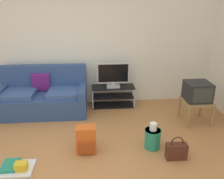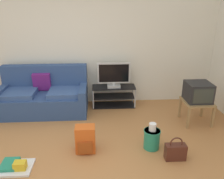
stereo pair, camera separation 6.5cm
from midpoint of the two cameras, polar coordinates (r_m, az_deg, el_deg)
The scene contains 11 objects.
ground_plane at distance 3.33m, azimuth -11.13°, elevation -19.81°, with size 9.00×9.80×0.02m, color #B27542.
wall_back at distance 5.05m, azimuth -9.25°, elevation 11.40°, with size 9.00×0.10×2.70m, color silver.
couch at distance 4.94m, azimuth -17.10°, elevation -1.67°, with size 1.77×0.84×0.93m.
tv_stand at distance 5.04m, azimuth -0.11°, elevation -1.66°, with size 0.93×0.38×0.45m.
flat_tv at distance 4.86m, azimuth -0.09°, elevation 3.58°, with size 0.69×0.22×0.53m.
side_table at distance 4.58m, azimuth 19.88°, elevation -3.37°, with size 0.51×0.51×0.44m.
crt_tv at distance 4.50m, azimuth 20.17°, elevation -0.43°, with size 0.44×0.44×0.35m.
backpack at distance 3.55m, azimuth -6.96°, elevation -12.28°, with size 0.30×0.27×0.42m.
handbag at distance 3.54m, azimuth 15.24°, elevation -14.52°, with size 0.30×0.13×0.36m.
cleaning_bucket at distance 3.68m, azimuth 9.57°, elevation -11.69°, with size 0.26×0.26×0.43m.
floor_tray at distance 3.55m, azimuth -23.35°, elevation -17.42°, with size 0.45×0.36×0.14m.
Camera 1 is at (0.38, -2.52, 2.12)m, focal length 36.65 mm.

